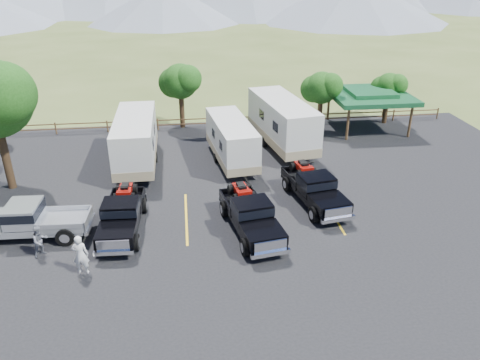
{
  "coord_description": "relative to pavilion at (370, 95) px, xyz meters",
  "views": [
    {
      "loc": [
        -1.78,
        -18.14,
        12.87
      ],
      "look_at": [
        1.07,
        5.11,
        1.6
      ],
      "focal_mm": 35.0,
      "sensor_mm": 36.0,
      "label": 1
    }
  ],
  "objects": [
    {
      "name": "rail_fence",
      "position": [
        -11.0,
        1.5,
        -2.18
      ],
      "size": [
        36.12,
        0.12,
        1.0
      ],
      "color": "brown",
      "rests_on": "ground"
    },
    {
      "name": "rig_left",
      "position": [
        -18.23,
        -13.78,
        -1.82
      ],
      "size": [
        2.23,
        5.84,
        1.93
      ],
      "rotation": [
        0.0,
        0.0,
        -0.04
      ],
      "color": "black",
      "rests_on": "asphalt_lot"
    },
    {
      "name": "stall_lines",
      "position": [
        -13.0,
        -13.0,
        -2.74
      ],
      "size": [
        12.12,
        5.5,
        0.01
      ],
      "color": "yellow",
      "rests_on": "asphalt_lot"
    },
    {
      "name": "person_b",
      "position": [
        -21.82,
        -15.67,
        -1.97
      ],
      "size": [
        0.96,
        0.95,
        1.57
      ],
      "primitive_type": "imported",
      "rotation": [
        0.0,
        0.0,
        0.71
      ],
      "color": "slate",
      "rests_on": "asphalt_lot"
    },
    {
      "name": "trailer_center",
      "position": [
        -11.75,
        -5.8,
        -1.19
      ],
      "size": [
        3.07,
        8.59,
        2.97
      ],
      "rotation": [
        0.0,
        0.0,
        0.13
      ],
      "color": "silver",
      "rests_on": "asphalt_lot"
    },
    {
      "name": "asphalt_lot",
      "position": [
        -13.0,
        -14.0,
        -2.77
      ],
      "size": [
        44.0,
        34.0,
        0.04
      ],
      "primitive_type": "cube",
      "color": "black",
      "rests_on": "ground"
    },
    {
      "name": "tree_ne_b",
      "position": [
        1.98,
        1.01,
        0.34
      ],
      "size": [
        2.77,
        2.59,
        4.27
      ],
      "color": "black",
      "rests_on": "ground"
    },
    {
      "name": "rig_right",
      "position": [
        -7.71,
        -12.09,
        -1.79
      ],
      "size": [
        2.86,
        6.19,
        1.99
      ],
      "rotation": [
        0.0,
        0.0,
        0.17
      ],
      "color": "black",
      "rests_on": "asphalt_lot"
    },
    {
      "name": "pavilion",
      "position": [
        0.0,
        0.0,
        0.0
      ],
      "size": [
        6.2,
        6.2,
        3.22
      ],
      "color": "brown",
      "rests_on": "ground"
    },
    {
      "name": "tree_north",
      "position": [
        -15.03,
        2.02,
        1.05
      ],
      "size": [
        3.46,
        3.24,
        5.25
      ],
      "color": "black",
      "rests_on": "ground"
    },
    {
      "name": "person_a",
      "position": [
        -19.67,
        -17.33,
        -1.78
      ],
      "size": [
        0.72,
        0.49,
        1.93
      ],
      "primitive_type": "imported",
      "rotation": [
        0.0,
        0.0,
        3.1
      ],
      "color": "silver",
      "rests_on": "asphalt_lot"
    },
    {
      "name": "rig_center",
      "position": [
        -11.73,
        -14.68,
        -1.78
      ],
      "size": [
        2.89,
        6.25,
        2.01
      ],
      "rotation": [
        0.0,
        0.0,
        0.17
      ],
      "color": "black",
      "rests_on": "asphalt_lot"
    },
    {
      "name": "tree_ne_a",
      "position": [
        -4.03,
        0.01,
        0.69
      ],
      "size": [
        3.11,
        2.92,
        4.76
      ],
      "color": "black",
      "rests_on": "ground"
    },
    {
      "name": "ground",
      "position": [
        -13.0,
        -17.0,
        -2.79
      ],
      "size": [
        320.0,
        320.0,
        0.0
      ],
      "primitive_type": "plane",
      "color": "#435423",
      "rests_on": "ground"
    },
    {
      "name": "pickup_silver",
      "position": [
        -22.79,
        -13.91,
        -1.79
      ],
      "size": [
        6.21,
        2.37,
        1.84
      ],
      "rotation": [
        0.0,
        0.0,
        -1.61
      ],
      "color": "#AEB1B7",
      "rests_on": "asphalt_lot"
    },
    {
      "name": "trailer_right",
      "position": [
        -7.79,
        -3.33,
        -0.9
      ],
      "size": [
        3.97,
        10.2,
        3.53
      ],
      "rotation": [
        0.0,
        0.0,
        0.17
      ],
      "color": "silver",
      "rests_on": "asphalt_lot"
    },
    {
      "name": "trailer_left",
      "position": [
        -18.11,
        -5.46,
        -1.0
      ],
      "size": [
        2.58,
        9.57,
        3.33
      ],
      "rotation": [
        0.0,
        0.0,
        0.01
      ],
      "color": "silver",
      "rests_on": "asphalt_lot"
    }
  ]
}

